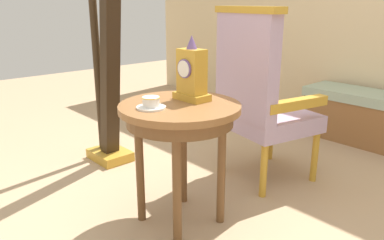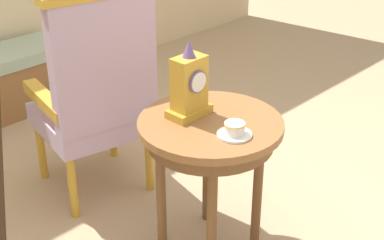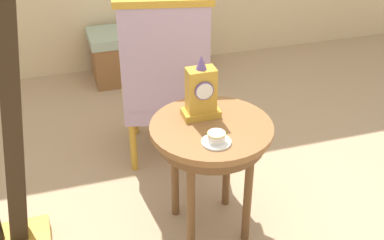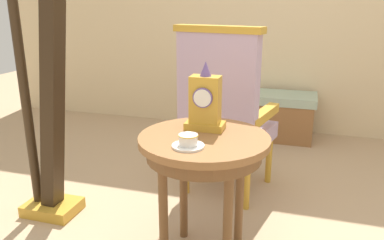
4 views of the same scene
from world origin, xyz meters
The scene contains 7 objects.
ground_plane centered at (0.00, 0.00, 0.00)m, with size 10.00×10.00×0.00m, color tan.
side_table centered at (-0.08, -0.04, 0.58)m, with size 0.62×0.62×0.67m.
teacup_left centered at (-0.11, -0.19, 0.69)m, with size 0.14×0.14×0.06m.
mantel_clock centered at (-0.10, 0.06, 0.80)m, with size 0.19×0.11×0.34m.
armchair centered at (-0.13, 0.68, 0.59)m, with size 0.64×0.63×1.14m.
harp centered at (-1.07, 0.12, 0.75)m, with size 0.40×0.24×1.85m.
window_bench centered at (0.00, 1.95, 0.22)m, with size 0.95×0.40×0.44m.
Camera 1 is at (1.34, -1.24, 1.16)m, focal length 35.65 mm.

